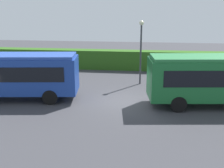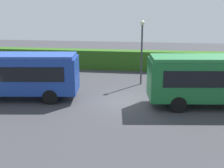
% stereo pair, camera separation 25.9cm
% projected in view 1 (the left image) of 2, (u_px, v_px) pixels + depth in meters
% --- Properties ---
extents(ground_plane, '(64.00, 64.00, 0.00)m').
position_uv_depth(ground_plane, '(125.00, 101.00, 18.95)').
color(ground_plane, '#38383D').
extents(bus_blue, '(9.12, 3.54, 3.15)m').
position_uv_depth(bus_blue, '(12.00, 74.00, 18.88)').
color(bus_blue, navy).
rests_on(bus_blue, ground_plane).
extents(bus_green, '(9.18, 3.56, 3.25)m').
position_uv_depth(bus_green, '(219.00, 78.00, 17.63)').
color(bus_green, '#19602D').
rests_on(bus_green, ground_plane).
extents(person_left, '(0.46, 0.52, 1.91)m').
position_uv_depth(person_left, '(6.00, 73.00, 22.63)').
color(person_left, '#4C6B47').
rests_on(person_left, ground_plane).
extents(person_right, '(0.48, 0.46, 1.85)m').
position_uv_depth(person_right, '(40.00, 76.00, 21.78)').
color(person_right, '#334C8C').
rests_on(person_right, ground_plane).
extents(person_far, '(0.47, 0.51, 1.94)m').
position_uv_depth(person_far, '(177.00, 80.00, 20.29)').
color(person_far, '#334C8C').
rests_on(person_far, ground_plane).
extents(hedge_row, '(44.00, 1.41, 1.92)m').
position_uv_depth(hedge_row, '(133.00, 60.00, 28.10)').
color(hedge_row, '#2B5A19').
rests_on(hedge_row, ground_plane).
extents(lamppost, '(0.36, 0.36, 5.14)m').
position_uv_depth(lamppost, '(141.00, 45.00, 22.30)').
color(lamppost, '#38383D').
rests_on(lamppost, ground_plane).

